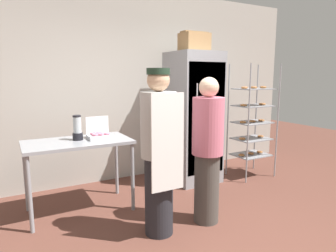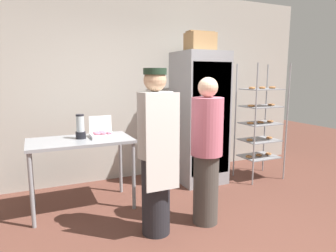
# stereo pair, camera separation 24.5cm
# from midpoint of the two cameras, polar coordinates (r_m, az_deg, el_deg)

# --- Properties ---
(ground_plane) EXTENTS (14.00, 14.00, 0.00)m
(ground_plane) POSITION_cam_midpoint_polar(r_m,az_deg,el_deg) (3.13, 6.34, -21.68)
(ground_plane) COLOR brown
(back_wall) EXTENTS (6.40, 0.12, 2.92)m
(back_wall) POSITION_cam_midpoint_polar(r_m,az_deg,el_deg) (4.78, -9.75, 7.57)
(back_wall) COLOR #ADA89E
(back_wall) RESTS_ON ground_plane
(refrigerator) EXTENTS (0.68, 0.75, 1.97)m
(refrigerator) POSITION_cam_midpoint_polar(r_m,az_deg,el_deg) (4.58, 3.28, 1.60)
(refrigerator) COLOR gray
(refrigerator) RESTS_ON ground_plane
(baking_rack) EXTENTS (0.64, 0.49, 1.80)m
(baking_rack) POSITION_cam_midpoint_polar(r_m,az_deg,el_deg) (4.93, 14.41, 0.80)
(baking_rack) COLOR #93969B
(baking_rack) RESTS_ON ground_plane
(prep_counter) EXTENTS (1.21, 0.67, 0.87)m
(prep_counter) POSITION_cam_midpoint_polar(r_m,az_deg,el_deg) (3.72, -18.62, -4.14)
(prep_counter) COLOR gray
(prep_counter) RESTS_ON ground_plane
(donut_box) EXTENTS (0.28, 0.22, 0.26)m
(donut_box) POSITION_cam_midpoint_polar(r_m,az_deg,el_deg) (3.73, -14.75, -1.66)
(donut_box) COLOR white
(donut_box) RESTS_ON prep_counter
(blender_pitcher) EXTENTS (0.12, 0.12, 0.30)m
(blender_pitcher) POSITION_cam_midpoint_polar(r_m,az_deg,el_deg) (3.71, -18.70, -0.56)
(blender_pitcher) COLOR black
(blender_pitcher) RESTS_ON prep_counter
(cardboard_storage_box) EXTENTS (0.40, 0.30, 0.28)m
(cardboard_storage_box) POSITION_cam_midpoint_polar(r_m,az_deg,el_deg) (4.49, 3.41, 15.71)
(cardboard_storage_box) COLOR #A87F51
(cardboard_storage_box) RESTS_ON refrigerator
(person_baker) EXTENTS (0.36, 0.38, 1.69)m
(person_baker) POSITION_cam_midpoint_polar(r_m,az_deg,el_deg) (2.99, -4.11, -4.78)
(person_baker) COLOR #232328
(person_baker) RESTS_ON ground_plane
(person_customer) EXTENTS (0.34, 0.34, 1.60)m
(person_customer) POSITION_cam_midpoint_polar(r_m,az_deg,el_deg) (3.27, 5.40, -4.64)
(person_customer) COLOR #47423D
(person_customer) RESTS_ON ground_plane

